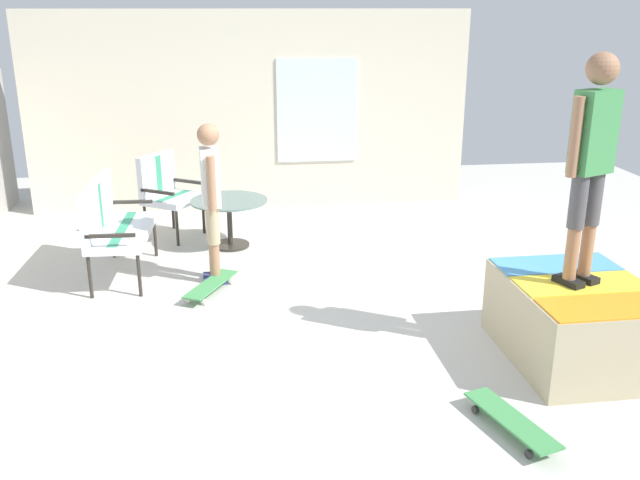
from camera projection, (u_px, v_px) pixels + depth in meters
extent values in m
cube|color=beige|center=(323.00, 319.00, 6.45)|extent=(12.00, 12.00, 0.10)
cube|color=beige|center=(251.00, 112.00, 9.52)|extent=(0.20, 6.00, 2.68)
cube|color=silver|center=(317.00, 111.00, 9.52)|extent=(0.03, 1.10, 1.40)
cube|color=tan|center=(577.00, 321.00, 5.55)|extent=(1.35, 1.07, 0.64)
cube|color=orange|center=(612.00, 307.00, 5.03)|extent=(0.44, 1.01, 0.01)
cube|color=yellow|center=(581.00, 284.00, 5.44)|extent=(0.44, 1.01, 0.01)
cube|color=#4C99D8|center=(555.00, 264.00, 5.86)|extent=(0.44, 1.01, 0.01)
cylinder|color=#B2B2B7|center=(521.00, 291.00, 5.39)|extent=(1.28, 0.07, 0.05)
cylinder|color=#2D2823|center=(139.00, 275.00, 6.77)|extent=(0.04, 0.04, 0.44)
cylinder|color=#2D2823|center=(155.00, 238.00, 7.87)|extent=(0.04, 0.04, 0.44)
cylinder|color=#2D2823|center=(90.00, 277.00, 6.73)|extent=(0.04, 0.04, 0.44)
cylinder|color=#2D2823|center=(113.00, 239.00, 7.83)|extent=(0.04, 0.04, 0.44)
cube|color=silver|center=(123.00, 232.00, 7.22)|extent=(1.27, 0.59, 0.08)
cube|color=#338C66|center=(122.00, 228.00, 7.20)|extent=(1.21, 0.14, 0.00)
cube|color=silver|center=(97.00, 206.00, 7.10)|extent=(1.25, 0.12, 0.50)
cube|color=#338C66|center=(97.00, 206.00, 7.10)|extent=(0.10, 0.09, 0.46)
cube|color=#2D2823|center=(110.00, 236.00, 6.60)|extent=(0.06, 0.47, 0.04)
cube|color=#2D2823|center=(131.00, 202.00, 7.74)|extent=(0.06, 0.47, 0.04)
cylinder|color=#2D2823|center=(177.00, 228.00, 8.21)|extent=(0.04, 0.04, 0.44)
cylinder|color=#2D2823|center=(204.00, 216.00, 8.67)|extent=(0.04, 0.04, 0.44)
cylinder|color=#2D2823|center=(146.00, 223.00, 8.41)|extent=(0.04, 0.04, 0.44)
cylinder|color=#2D2823|center=(173.00, 212.00, 8.87)|extent=(0.04, 0.04, 0.44)
cube|color=silver|center=(174.00, 199.00, 8.46)|extent=(0.82, 0.80, 0.08)
cube|color=#338C66|center=(173.00, 196.00, 8.44)|extent=(0.54, 0.40, 0.00)
cube|color=silver|center=(156.00, 174.00, 8.46)|extent=(0.56, 0.40, 0.50)
cube|color=#338C66|center=(156.00, 174.00, 8.46)|extent=(0.13, 0.12, 0.46)
cube|color=#2D2823|center=(158.00, 192.00, 8.16)|extent=(0.29, 0.42, 0.04)
cube|color=#2D2823|center=(187.00, 181.00, 8.65)|extent=(0.29, 0.42, 0.04)
cylinder|color=#2D2823|center=(230.00, 224.00, 8.17)|extent=(0.06, 0.06, 0.55)
cylinder|color=#2D2823|center=(231.00, 245.00, 8.26)|extent=(0.44, 0.44, 0.03)
cylinder|color=slate|center=(229.00, 201.00, 8.08)|extent=(0.90, 0.90, 0.02)
cube|color=navy|center=(216.00, 281.00, 7.14)|extent=(0.13, 0.25, 0.05)
cylinder|color=#9E7051|center=(215.00, 261.00, 7.07)|extent=(0.10, 0.10, 0.38)
cylinder|color=tan|center=(213.00, 225.00, 6.95)|extent=(0.13, 0.13, 0.38)
cube|color=navy|center=(215.00, 275.00, 7.30)|extent=(0.13, 0.25, 0.05)
cylinder|color=#9E7051|center=(214.00, 256.00, 7.23)|extent=(0.10, 0.10, 0.38)
cylinder|color=tan|center=(212.00, 221.00, 7.11)|extent=(0.13, 0.13, 0.38)
cube|color=silver|center=(210.00, 177.00, 6.88)|extent=(0.33, 0.21, 0.57)
sphere|color=#9E7051|center=(208.00, 135.00, 6.74)|extent=(0.22, 0.22, 0.22)
cylinder|color=#9E7051|center=(212.00, 184.00, 6.70)|extent=(0.08, 0.08, 0.54)
cylinder|color=#9E7051|center=(209.00, 175.00, 7.07)|extent=(0.08, 0.08, 0.54)
cube|color=black|center=(583.00, 277.00, 5.49)|extent=(0.26, 0.20, 0.05)
cylinder|color=#9E7051|center=(587.00, 250.00, 5.42)|extent=(0.10, 0.10, 0.41)
cylinder|color=#4C4C51|center=(593.00, 198.00, 5.28)|extent=(0.13, 0.13, 0.41)
cube|color=black|center=(568.00, 281.00, 5.41)|extent=(0.26, 0.20, 0.05)
cylinder|color=#9E7051|center=(572.00, 253.00, 5.33)|extent=(0.10, 0.10, 0.41)
cylinder|color=#4C4C51|center=(578.00, 201.00, 5.20)|extent=(0.13, 0.13, 0.41)
cube|color=#3F8C4C|center=(594.00, 132.00, 5.08)|extent=(0.29, 0.37, 0.61)
sphere|color=#9E7051|center=(602.00, 68.00, 4.93)|extent=(0.23, 0.23, 0.23)
cylinder|color=#9E7051|center=(612.00, 132.00, 5.18)|extent=(0.08, 0.08, 0.58)
cylinder|color=#9E7051|center=(575.00, 137.00, 4.99)|extent=(0.08, 0.08, 0.58)
cube|color=#3F8C4C|center=(211.00, 284.00, 6.89)|extent=(0.80, 0.54, 0.02)
cylinder|color=silver|center=(231.00, 281.00, 7.13)|extent=(0.06, 0.05, 0.06)
cylinder|color=silver|center=(217.00, 279.00, 7.18)|extent=(0.06, 0.05, 0.06)
cylinder|color=silver|center=(205.00, 302.00, 6.63)|extent=(0.06, 0.05, 0.06)
cylinder|color=silver|center=(190.00, 300.00, 6.68)|extent=(0.06, 0.05, 0.06)
cube|color=#3F8C4C|center=(511.00, 419.00, 4.63)|extent=(0.82, 0.42, 0.02)
cylinder|color=#333333|center=(494.00, 404.00, 4.93)|extent=(0.06, 0.05, 0.06)
cylinder|color=#333333|center=(475.00, 409.00, 4.86)|extent=(0.06, 0.05, 0.06)
cylinder|color=#333333|center=(549.00, 448.00, 4.44)|extent=(0.06, 0.05, 0.06)
cylinder|color=#333333|center=(529.00, 454.00, 4.38)|extent=(0.06, 0.05, 0.06)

